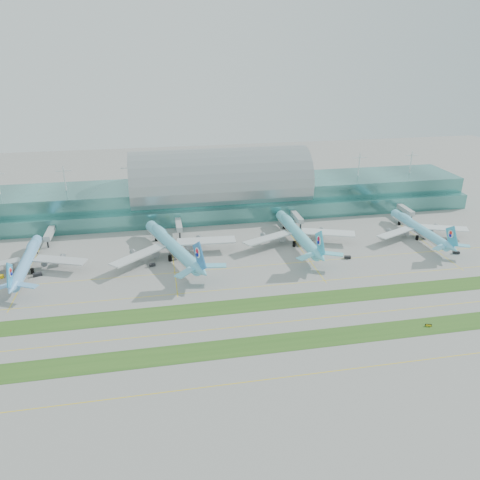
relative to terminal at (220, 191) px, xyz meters
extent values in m
plane|color=gray|center=(-0.01, -128.79, -14.23)|extent=(700.00, 700.00, 0.00)
cube|color=#3D7A75|center=(-0.01, 1.21, -4.23)|extent=(340.00, 42.00, 20.00)
cube|color=#3D7A75|center=(-0.01, -22.79, -9.23)|extent=(340.00, 8.00, 10.00)
ellipsoid|color=#9EA5A8|center=(-0.01, 1.21, 5.77)|extent=(340.00, 46.20, 16.17)
cylinder|color=white|center=(-0.01, 1.21, 13.77)|extent=(0.80, 0.80, 16.00)
cube|color=#B2B7B7|center=(-106.01, -33.79, -8.73)|extent=(3.50, 22.00, 3.00)
cylinder|color=black|center=(-106.01, -43.79, -12.23)|extent=(1.00, 1.00, 4.00)
cube|color=#B2B7B7|center=(-31.01, -33.79, -8.73)|extent=(3.50, 22.00, 3.00)
cylinder|color=black|center=(-31.01, -43.79, -12.23)|extent=(1.00, 1.00, 4.00)
cube|color=#B2B7B7|center=(43.99, -33.79, -8.73)|extent=(3.50, 22.00, 3.00)
cylinder|color=black|center=(43.99, -43.79, -12.23)|extent=(1.00, 1.00, 4.00)
cube|color=#B2B7B7|center=(118.99, -33.79, -8.73)|extent=(3.50, 22.00, 3.00)
cylinder|color=black|center=(118.99, -43.79, -12.23)|extent=(1.00, 1.00, 4.00)
cube|color=#2D591E|center=(-0.01, -156.79, -14.19)|extent=(420.00, 12.00, 0.08)
cube|color=#2D591E|center=(-0.01, -126.79, -14.19)|extent=(420.00, 12.00, 0.08)
cube|color=yellow|center=(-0.01, -176.79, -14.22)|extent=(420.00, 0.35, 0.01)
cube|color=yellow|center=(-0.01, -142.79, -14.22)|extent=(420.00, 0.35, 0.01)
cube|color=yellow|center=(-0.01, -110.79, -14.22)|extent=(420.00, 0.35, 0.01)
cube|color=yellow|center=(-0.01, -88.79, -14.22)|extent=(420.00, 0.35, 0.01)
cylinder|color=#67ABE3|center=(-110.61, -72.59, -8.64)|extent=(6.85, 56.87, 5.68)
ellipsoid|color=#67ABE3|center=(-110.94, -56.70, -7.08)|extent=(5.75, 17.36, 4.04)
cone|color=#67ABE3|center=(-111.24, -42.01, -8.64)|extent=(5.77, 4.69, 5.68)
cone|color=#67ABE3|center=(-109.94, -104.63, -7.54)|extent=(5.56, 8.35, 5.39)
cylinder|color=gray|center=(-123.03, -69.73, -10.93)|extent=(3.22, 5.10, 3.11)
cube|color=#B9BDC0|center=(-94.09, -74.08, -9.01)|extent=(28.12, 16.20, 1.12)
cylinder|color=gray|center=(-98.32, -69.22, -10.93)|extent=(3.22, 5.10, 3.11)
cube|color=#2E94CD|center=(-109.98, -102.80, -1.78)|extent=(0.80, 12.04, 13.20)
cylinder|color=silver|center=(-110.00, -101.88, -0.40)|extent=(0.92, 4.41, 4.39)
cylinder|color=black|center=(-111.06, -51.02, -12.85)|extent=(1.65, 1.65, 2.75)
cylinder|color=black|center=(-113.28, -76.31, -12.85)|extent=(1.65, 1.65, 2.75)
cylinder|color=black|center=(-107.79, -76.19, -12.85)|extent=(1.65, 1.65, 2.75)
cylinder|color=#66C5E0|center=(-36.64, -69.18, -7.62)|extent=(28.18, 65.73, 6.72)
ellipsoid|color=#66C5E0|center=(-42.75, -51.39, -5.77)|extent=(12.67, 21.39, 4.79)
cone|color=#66C5E0|center=(-48.40, -34.95, -7.62)|extent=(8.12, 7.31, 6.72)
cone|color=#66C5E0|center=(-24.32, -105.05, -6.32)|extent=(9.21, 11.30, 6.38)
cube|color=silver|center=(-54.38, -77.57, -8.05)|extent=(29.90, 27.48, 1.32)
cylinder|color=gray|center=(-51.67, -70.45, -10.33)|extent=(5.42, 6.83, 3.68)
cube|color=silver|center=(-17.49, -64.89, -8.05)|extent=(32.90, 9.87, 1.32)
cylinder|color=gray|center=(-24.00, -60.94, -10.33)|extent=(5.42, 6.83, 3.68)
cube|color=#2C78C4|center=(-25.02, -103.00, 0.51)|extent=(5.24, 13.68, 15.62)
cylinder|color=white|center=(-25.37, -101.98, 2.14)|extent=(2.61, 5.24, 5.20)
cylinder|color=black|center=(-44.93, -45.03, -12.60)|extent=(1.95, 1.95, 3.25)
cylinder|color=black|center=(-38.31, -74.34, -12.60)|extent=(1.95, 1.95, 3.25)
cylinder|color=black|center=(-32.16, -72.23, -12.60)|extent=(1.95, 1.95, 3.25)
cylinder|color=#67D1E3|center=(35.59, -63.79, -8.01)|extent=(9.12, 63.42, 6.32)
ellipsoid|color=#67D1E3|center=(34.80, -46.11, -6.27)|extent=(6.85, 19.46, 4.50)
cone|color=#67D1E3|center=(34.07, -29.78, -8.01)|extent=(6.54, 5.37, 6.32)
cone|color=#67D1E3|center=(37.17, -99.43, -6.79)|extent=(6.41, 9.43, 6.00)
cube|color=silver|center=(17.35, -66.64, -8.42)|extent=(31.01, 19.69, 1.25)
cylinder|color=#93989B|center=(21.69, -60.94, -10.56)|extent=(3.71, 5.75, 3.47)
cube|color=silver|center=(54.01, -65.01, -8.42)|extent=(31.39, 17.42, 1.25)
cylinder|color=#93989B|center=(49.18, -59.72, -10.56)|extent=(3.71, 5.75, 3.47)
cube|color=#32B7E0|center=(37.08, -97.40, -0.36)|extent=(1.21, 13.41, 14.70)
cylinder|color=white|center=(37.04, -96.38, 1.17)|extent=(1.13, 4.93, 4.89)
cylinder|color=black|center=(34.52, -39.80, -12.70)|extent=(1.83, 1.83, 3.06)
cylinder|color=black|center=(32.71, -68.00, -12.70)|extent=(1.83, 1.83, 3.06)
cylinder|color=black|center=(38.82, -67.73, -12.70)|extent=(1.83, 1.83, 3.06)
cylinder|color=#6CCDEF|center=(109.85, -68.24, -8.76)|extent=(7.81, 55.70, 5.55)
ellipsoid|color=#6CCDEF|center=(109.21, -52.71, -7.24)|extent=(5.96, 17.08, 3.96)
cone|color=#6CCDEF|center=(108.63, -38.36, -8.76)|extent=(5.73, 4.70, 5.55)
cone|color=#6CCDEF|center=(111.12, -99.55, -7.69)|extent=(5.60, 8.27, 5.27)
cube|color=white|center=(93.82, -70.69, -9.12)|extent=(27.25, 17.21, 1.09)
cylinder|color=gray|center=(97.65, -65.69, -11.00)|extent=(3.24, 5.04, 3.04)
cube|color=white|center=(126.03, -69.37, -9.12)|extent=(27.56, 15.39, 1.09)
cylinder|color=gray|center=(121.80, -64.71, -11.00)|extent=(3.24, 5.04, 3.04)
cube|color=#2FA7D2|center=(111.05, -97.77, -2.05)|extent=(1.02, 11.78, 12.91)
cylinder|color=silver|center=(111.02, -96.87, -0.71)|extent=(0.98, 4.33, 4.30)
cylinder|color=black|center=(108.99, -47.16, -12.88)|extent=(1.61, 1.61, 2.69)
cylinder|color=black|center=(107.31, -71.93, -12.88)|extent=(1.61, 1.61, 2.69)
cylinder|color=black|center=(112.68, -71.71, -12.88)|extent=(1.61, 1.61, 2.69)
cube|color=black|center=(-104.73, -79.79, -13.42)|extent=(4.66, 3.16, 1.62)
cube|color=black|center=(-47.77, -79.20, -13.45)|extent=(3.42, 2.51, 1.56)
cube|color=black|center=(-25.50, -81.05, -13.55)|extent=(3.23, 2.10, 1.36)
cube|color=gold|center=(45.03, -74.94, -13.54)|extent=(4.06, 2.42, 1.38)
cube|color=black|center=(56.64, -88.89, -13.48)|extent=(3.64, 2.30, 1.49)
cube|color=black|center=(118.46, -93.99, -13.55)|extent=(3.89, 2.52, 1.34)
cube|color=black|center=(121.92, -77.75, -13.51)|extent=(4.07, 2.79, 1.44)
cube|color=black|center=(63.95, -156.93, -13.67)|extent=(2.57, 1.07, 1.11)
cube|color=yellow|center=(63.90, -157.10, -13.67)|extent=(2.12, 0.74, 0.81)
cylinder|color=black|center=(63.09, -156.64, -13.97)|extent=(0.12, 0.12, 0.50)
cylinder|color=black|center=(64.82, -157.21, -13.97)|extent=(0.12, 0.12, 0.50)
camera|label=1|loc=(-42.77, -303.79, 94.87)|focal=35.00mm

